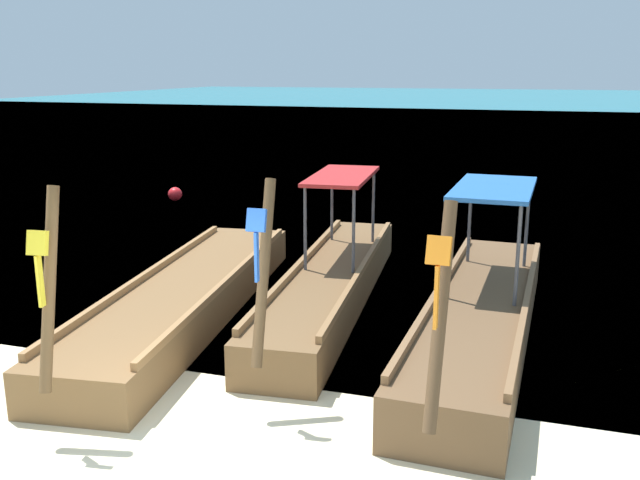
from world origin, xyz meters
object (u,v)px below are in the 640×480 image
(mooring_buoy_near, at_px, (175,194))
(longtail_boat_yellow_ribbon, at_px, (187,297))
(longtail_boat_blue_ribbon, at_px, (331,282))
(longtail_boat_orange_ribbon, at_px, (481,316))

(mooring_buoy_near, bearing_deg, longtail_boat_yellow_ribbon, -59.86)
(longtail_boat_yellow_ribbon, distance_m, longtail_boat_blue_ribbon, 2.28)
(longtail_boat_yellow_ribbon, bearing_deg, mooring_buoy_near, 120.14)
(longtail_boat_orange_ribbon, height_order, mooring_buoy_near, longtail_boat_orange_ribbon)
(longtail_boat_blue_ribbon, height_order, mooring_buoy_near, longtail_boat_blue_ribbon)
(longtail_boat_yellow_ribbon, bearing_deg, longtail_boat_orange_ribbon, 4.00)
(longtail_boat_yellow_ribbon, height_order, mooring_buoy_near, longtail_boat_yellow_ribbon)
(longtail_boat_orange_ribbon, bearing_deg, mooring_buoy_near, 138.80)
(longtail_boat_blue_ribbon, bearing_deg, mooring_buoy_near, 133.58)
(longtail_boat_blue_ribbon, distance_m, mooring_buoy_near, 9.81)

